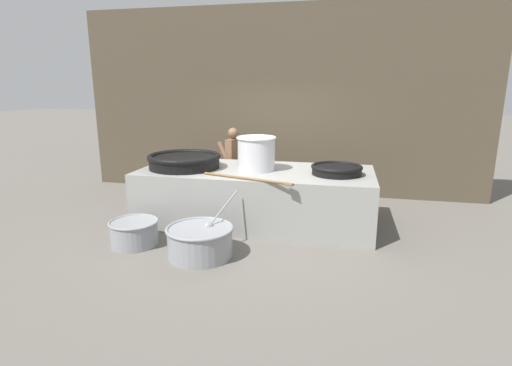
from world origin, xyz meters
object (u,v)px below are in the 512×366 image
Objects in this scene: prep_bowl_meat at (134,232)px; giant_wok_near at (184,160)px; stock_pot at (256,153)px; cook at (233,162)px; giant_wok_far at (337,169)px; prep_bowl_vegetables at (200,240)px.

giant_wok_near is at bearing 77.10° from prep_bowl_meat.
cook is (-0.76, 1.24, -0.41)m from stock_pot.
giant_wok_near is 2.60m from giant_wok_far.
stock_pot is at bearing 177.43° from giant_wok_far.
prep_bowl_meat is (-1.11, 0.18, -0.03)m from prep_bowl_vegetables.
cook reaches higher than giant_wok_far.
prep_bowl_vegetables reaches higher than prep_bowl_meat.
prep_bowl_meat is at bearing -138.10° from stock_pot.
giant_wok_near is 0.84× the size of cook.
prep_bowl_vegetables is at bearing -61.39° from giant_wok_near.
cook is 1.33× the size of prep_bowl_vegetables.
stock_pot reaches higher than prep_bowl_meat.
cook is 2.82m from prep_bowl_meat.
prep_bowl_meat is at bearing 83.60° from cook.
prep_bowl_meat is (-0.80, -2.64, -0.61)m from cook.
giant_wok_far is 2.48m from prep_bowl_vegetables.
giant_wok_near is at bearing 79.88° from cook.
giant_wok_near is 1.44m from cook.
giant_wok_near is at bearing -175.74° from stock_pot.
prep_bowl_vegetables is 1.56× the size of prep_bowl_meat.
giant_wok_far is at bearing 158.79° from cook.
cook reaches higher than giant_wok_near.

